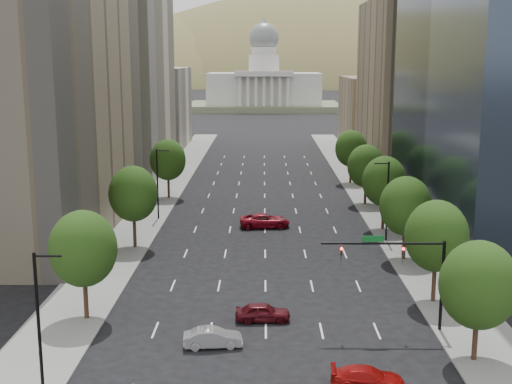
{
  "coord_description": "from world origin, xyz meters",
  "views": [
    {
      "loc": [
        -0.23,
        -16.86,
        20.02
      ],
      "look_at": [
        -0.88,
        42.99,
        8.0
      ],
      "focal_mm": 46.69,
      "sensor_mm": 36.0,
      "label": 1
    }
  ],
  "objects_px": {
    "traffic_signal": "(409,265)",
    "capitol": "(264,88)",
    "car_maroon": "(263,312)",
    "car_red_far": "(265,221)",
    "car_red_near": "(368,378)",
    "car_silver": "(213,338)"
  },
  "relations": [
    {
      "from": "traffic_signal",
      "to": "car_silver",
      "type": "height_order",
      "value": "traffic_signal"
    },
    {
      "from": "car_maroon",
      "to": "car_silver",
      "type": "distance_m",
      "value": 5.93
    },
    {
      "from": "car_maroon",
      "to": "car_red_far",
      "type": "relative_size",
      "value": 0.71
    },
    {
      "from": "car_red_near",
      "to": "car_red_far",
      "type": "height_order",
      "value": "car_red_far"
    },
    {
      "from": "traffic_signal",
      "to": "capitol",
      "type": "bearing_deg",
      "value": 92.74
    },
    {
      "from": "car_red_near",
      "to": "car_silver",
      "type": "height_order",
      "value": "car_silver"
    },
    {
      "from": "car_red_near",
      "to": "car_silver",
      "type": "distance_m",
      "value": 11.6
    },
    {
      "from": "car_red_near",
      "to": "traffic_signal",
      "type": "bearing_deg",
      "value": -22.07
    },
    {
      "from": "capitol",
      "to": "car_silver",
      "type": "relative_size",
      "value": 14.38
    },
    {
      "from": "traffic_signal",
      "to": "capitol",
      "type": "relative_size",
      "value": 0.15
    },
    {
      "from": "traffic_signal",
      "to": "car_red_far",
      "type": "bearing_deg",
      "value": 108.71
    },
    {
      "from": "capitol",
      "to": "car_silver",
      "type": "distance_m",
      "value": 222.8
    },
    {
      "from": "car_maroon",
      "to": "car_silver",
      "type": "relative_size",
      "value": 1.02
    },
    {
      "from": "car_silver",
      "to": "traffic_signal",
      "type": "bearing_deg",
      "value": -84.81
    },
    {
      "from": "car_maroon",
      "to": "car_red_far",
      "type": "bearing_deg",
      "value": -3.22
    },
    {
      "from": "traffic_signal",
      "to": "car_maroon",
      "type": "bearing_deg",
      "value": 170.24
    },
    {
      "from": "traffic_signal",
      "to": "car_red_far",
      "type": "distance_m",
      "value": 33.18
    },
    {
      "from": "traffic_signal",
      "to": "car_silver",
      "type": "distance_m",
      "value": 15.25
    },
    {
      "from": "car_red_near",
      "to": "car_maroon",
      "type": "height_order",
      "value": "car_maroon"
    },
    {
      "from": "car_red_near",
      "to": "car_maroon",
      "type": "xyz_separation_m",
      "value": [
        -6.5,
        10.62,
        0.06
      ]
    },
    {
      "from": "car_silver",
      "to": "car_red_far",
      "type": "relative_size",
      "value": 0.69
    },
    {
      "from": "car_silver",
      "to": "car_red_far",
      "type": "distance_m",
      "value": 34.28
    }
  ]
}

